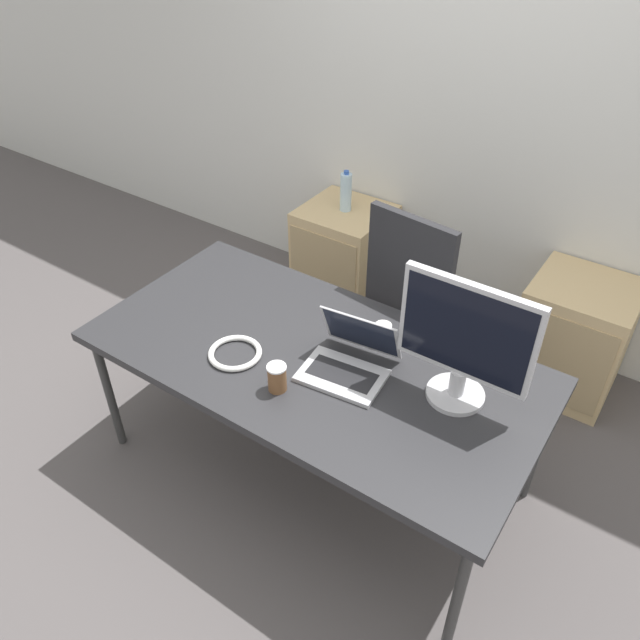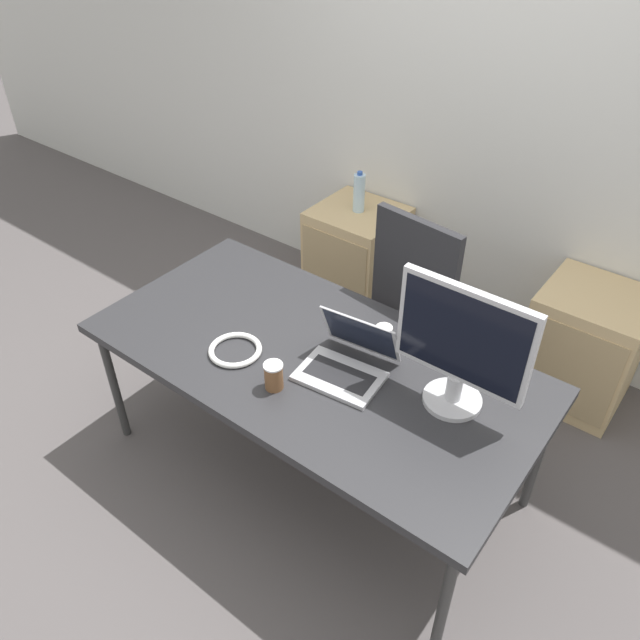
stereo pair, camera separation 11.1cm
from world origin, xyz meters
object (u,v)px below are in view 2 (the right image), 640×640
object	(u,v)px
water_bottle	(359,193)
monitor	(461,347)
cabinet_left	(356,257)
coffee_cup_brown	(274,376)
coffee_cup_white	(384,336)
cable_coil	(235,350)
cabinet_right	(583,346)
laptop_center	(347,362)
office_chair	(430,327)

from	to	relation	value
water_bottle	monitor	xyz separation A→B (m)	(1.22, -1.14, 0.22)
cabinet_left	coffee_cup_brown	xyz separation A→B (m)	(0.64, -1.49, 0.44)
cabinet_left	coffee_cup_brown	distance (m)	1.68
coffee_cup_white	coffee_cup_brown	size ratio (longest dim) A/B	0.78
coffee_cup_brown	cable_coil	size ratio (longest dim) A/B	0.52
cabinet_right	coffee_cup_brown	distance (m)	1.73
cabinet_right	laptop_center	distance (m)	1.45
laptop_center	coffee_cup_white	distance (m)	0.23
coffee_cup_white	office_chair	bearing A→B (deg)	95.70
cabinet_left	coffee_cup_brown	size ratio (longest dim) A/B	5.56
monitor	cable_coil	size ratio (longest dim) A/B	2.32
monitor	coffee_cup_white	world-z (taller)	monitor
cabinet_right	cable_coil	size ratio (longest dim) A/B	2.89
cabinet_left	laptop_center	bearing A→B (deg)	-57.04
cabinet_right	water_bottle	world-z (taller)	water_bottle
coffee_cup_brown	cable_coil	xyz separation A→B (m)	(-0.27, 0.06, -0.05)
laptop_center	cabinet_left	bearing A→B (deg)	122.96
water_bottle	monitor	bearing A→B (deg)	-43.17
office_chair	cable_coil	xyz separation A→B (m)	(-0.40, -0.96, 0.29)
cabinet_left	monitor	bearing A→B (deg)	-43.11
laptop_center	coffee_cup_white	xyz separation A→B (m)	(0.02, 0.23, -0.00)
office_chair	coffee_cup_white	bearing A→B (deg)	-84.30
coffee_cup_brown	office_chair	bearing A→B (deg)	82.67
monitor	water_bottle	bearing A→B (deg)	136.83
cabinet_right	cable_coil	bearing A→B (deg)	-126.09
office_chair	coffee_cup_brown	bearing A→B (deg)	-97.33
coffee_cup_brown	cable_coil	world-z (taller)	coffee_cup_brown
water_bottle	monitor	world-z (taller)	monitor
laptop_center	cable_coil	distance (m)	0.47
office_chair	cabinet_left	distance (m)	0.91
cabinet_left	cabinet_right	xyz separation A→B (m)	(1.42, 0.00, 0.00)
cable_coil	office_chair	bearing A→B (deg)	67.65
cabinet_left	cabinet_right	distance (m)	1.42
coffee_cup_white	coffee_cup_brown	xyz separation A→B (m)	(-0.19, -0.47, 0.01)
water_bottle	cable_coil	world-z (taller)	water_bottle
water_bottle	coffee_cup_brown	world-z (taller)	water_bottle
office_chair	water_bottle	distance (m)	0.96
water_bottle	monitor	distance (m)	1.68
office_chair	coffee_cup_white	size ratio (longest dim) A/B	12.38
cable_coil	water_bottle	bearing A→B (deg)	104.78
monitor	coffee_cup_brown	xyz separation A→B (m)	(-0.57, -0.35, -0.21)
cabinet_left	laptop_center	size ratio (longest dim) A/B	1.82
monitor	cable_coil	bearing A→B (deg)	-161.02
cabinet_left	cable_coil	bearing A→B (deg)	-75.20
office_chair	cable_coil	distance (m)	1.08
coffee_cup_white	coffee_cup_brown	distance (m)	0.51
laptop_center	water_bottle	bearing A→B (deg)	122.91
laptop_center	cable_coil	xyz separation A→B (m)	(-0.43, -0.19, -0.04)
cabinet_right	coffee_cup_brown	bearing A→B (deg)	-117.57
office_chair	cabinet_left	size ratio (longest dim) A/B	1.74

